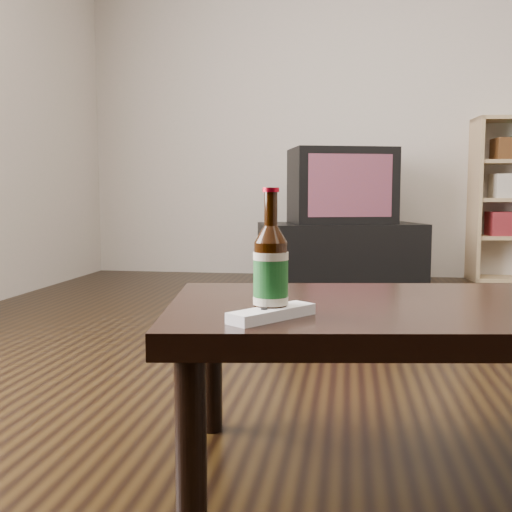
# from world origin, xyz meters

# --- Properties ---
(floor) EXTENTS (5.00, 6.00, 0.01)m
(floor) POSITION_xyz_m (0.00, 0.00, -0.01)
(floor) COLOR black
(floor) RESTS_ON ground
(wall_back) EXTENTS (5.00, 0.02, 2.70)m
(wall_back) POSITION_xyz_m (0.00, 3.01, 1.35)
(wall_back) COLOR beige
(wall_back) RESTS_ON ground
(tv_stand) EXTENTS (1.23, 0.85, 0.45)m
(tv_stand) POSITION_xyz_m (-0.45, 2.44, 0.22)
(tv_stand) COLOR black
(tv_stand) RESTS_ON floor
(tv) EXTENTS (0.80, 0.62, 0.53)m
(tv) POSITION_xyz_m (-0.45, 2.43, 0.71)
(tv) COLOR black
(tv) RESTS_ON tv_stand
(coffee_table) EXTENTS (1.14, 0.77, 0.40)m
(coffee_table) POSITION_xyz_m (-0.27, -0.46, 0.34)
(coffee_table) COLOR black
(coffee_table) RESTS_ON floor
(beer_bottle) EXTENTS (0.09, 0.09, 0.26)m
(beer_bottle) POSITION_xyz_m (-0.55, -0.66, 0.49)
(beer_bottle) COLOR black
(beer_bottle) RESTS_ON coffee_table
(remote) EXTENTS (0.17, 0.19, 0.02)m
(remote) POSITION_xyz_m (-0.54, -0.69, 0.41)
(remote) COLOR silver
(remote) RESTS_ON coffee_table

